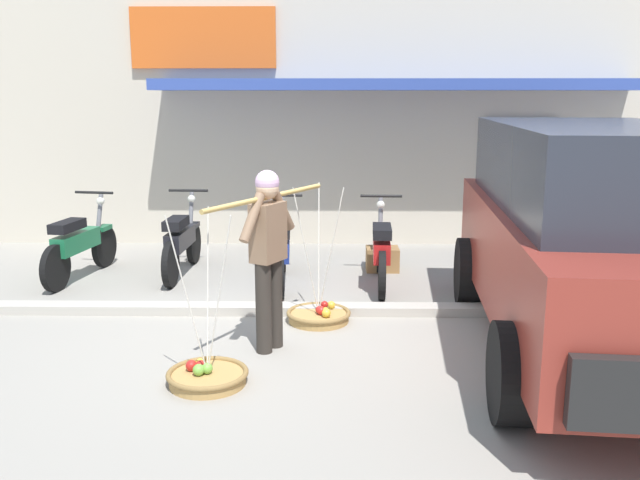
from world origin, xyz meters
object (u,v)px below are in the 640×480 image
Objects in this scene: motorcycle_second_in_row at (182,242)px; parked_truck at (596,233)px; wooden_crate at (382,259)px; fruit_basket_left_side at (319,315)px; fruit_basket_right_side at (207,375)px; motorcycle_third_in_row at (282,250)px; motorcycle_end_of_row at (381,251)px; motorcycle_nearest_shop at (79,245)px; fruit_vendor at (268,248)px.

parked_truck is at bearing -31.69° from motorcycle_second_in_row.
parked_truck reaches higher than wooden_crate.
fruit_basket_left_side is 0.29× the size of parked_truck.
fruit_basket_left_side is at bearing 60.50° from fruit_basket_right_side.
motorcycle_third_in_row is (0.41, 3.02, 0.38)m from fruit_basket_right_side.
motorcycle_end_of_row is (0.75, 1.39, 0.38)m from fruit_basket_left_side.
motorcycle_second_in_row is 1.43m from motorcycle_third_in_row.
motorcycle_second_in_row is at bearing -173.98° from wooden_crate.
motorcycle_third_in_row is 4.14× the size of wooden_crate.
motorcycle_end_of_row is 2.91m from parked_truck.
motorcycle_second_in_row reaches higher than wooden_crate.
parked_truck reaches higher than motorcycle_nearest_shop.
fruit_vendor is at bearing 60.47° from fruit_basket_right_side.
fruit_vendor is 1.29m from fruit_basket_right_side.
motorcycle_third_in_row is (1.36, -0.45, 0.00)m from motorcycle_second_in_row.
fruit_basket_right_side is 3.44m from motorcycle_end_of_row.
motorcycle_end_of_row is 0.82m from wooden_crate.
parked_truck is at bearing -51.46° from motorcycle_end_of_row.
motorcycle_nearest_shop and motorcycle_end_of_row have the same top height.
motorcycle_third_in_row is 1.54m from wooden_crate.
fruit_vendor is at bearing -42.48° from motorcycle_nearest_shop.
wooden_crate is at bearing 84.15° from motorcycle_end_of_row.
motorcycle_end_of_row is 0.37× the size of parked_truck.
fruit_vendor is at bearing -113.46° from wooden_crate.
fruit_vendor is 1.29m from fruit_basket_left_side.
fruit_vendor is 2.29m from motorcycle_third_in_row.
fruit_basket_left_side reaches higher than motorcycle_third_in_row.
fruit_basket_right_side reaches higher than motorcycle_end_of_row.
motorcycle_second_in_row is (-0.95, 3.47, 0.38)m from fruit_basket_right_side.
motorcycle_third_in_row is at bearing -18.18° from motorcycle_second_in_row.
fruit_basket_left_side is 3.57m from motorcycle_nearest_shop.
fruit_basket_left_side is 0.80× the size of motorcycle_second_in_row.
motorcycle_end_of_row is (1.66, 2.99, 0.38)m from fruit_basket_right_side.
fruit_basket_right_side is 3.07m from motorcycle_third_in_row.
fruit_basket_left_side is 2.31m from wooden_crate.
motorcycle_end_of_row is at bearing 61.00° from fruit_basket_right_side.
motorcycle_second_in_row is at bearing 105.27° from fruit_basket_right_side.
wooden_crate is (0.83, 2.15, 0.09)m from fruit_basket_left_side.
motorcycle_third_in_row is at bearing 109.09° from fruit_basket_left_side.
fruit_basket_left_side is 1.56m from motorcycle_third_in_row.
wooden_crate is (0.08, 0.76, -0.29)m from motorcycle_end_of_row.
motorcycle_third_in_row is (-0.04, 2.23, -0.53)m from fruit_vendor.
wooden_crate is at bearing 119.49° from parked_truck.
fruit_vendor reaches higher than motorcycle_end_of_row.
parked_truck is (2.97, -0.02, 0.15)m from fruit_vendor.
motorcycle_third_in_row is at bearing 143.22° from parked_truck.
parked_truck is (4.36, -2.69, 0.68)m from motorcycle_second_in_row.
motorcycle_nearest_shop and motorcycle_second_in_row have the same top height.
fruit_basket_right_side is 0.80× the size of motorcycle_nearest_shop.
motorcycle_second_in_row is (1.29, 0.21, 0.00)m from motorcycle_nearest_shop.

